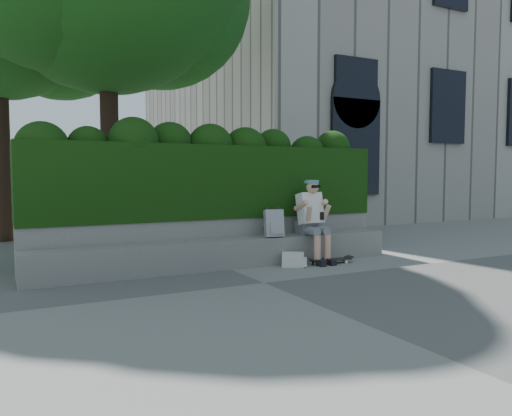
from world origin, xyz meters
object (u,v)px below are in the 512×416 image
person (312,217)px  backpack_ground (293,260)px  skateboard (331,260)px  backpack_plaid (274,224)px

person → backpack_ground: size_ratio=3.99×
skateboard → backpack_ground: size_ratio=2.07×
person → backpack_plaid: person is taller
backpack_plaid → backpack_ground: size_ratio=1.29×
person → backpack_ground: 0.86m
person → skateboard: (0.18, -0.30, -0.69)m
skateboard → backpack_ground: bearing=178.9°
skateboard → backpack_plaid: (-0.87, 0.38, 0.61)m
person → backpack_plaid: 0.70m
person → skateboard: 0.77m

